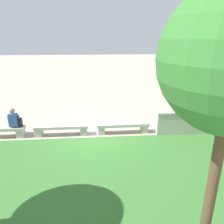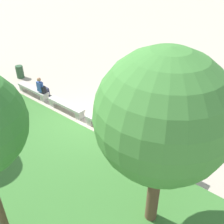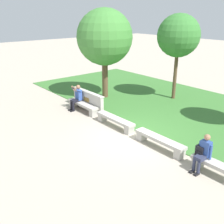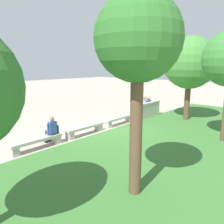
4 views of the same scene
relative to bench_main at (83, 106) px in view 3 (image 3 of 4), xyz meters
The scene contains 11 objects.
ground_plane 3.90m from the bench_main, ahead, with size 80.00×80.00×0.00m, color #B2A593.
grass_strip 5.86m from the bench_main, 48.42° to the left, with size 21.98×8.00×0.03m, color #3D7533.
bench_main is the anchor object (origin of this frame).
bench_near 2.59m from the bench_main, ahead, with size 2.21×0.40×0.45m.
bench_mid 5.18m from the bench_main, ahead, with size 2.21×0.40×0.45m.
backrest_wall_with_plaque 0.40m from the bench_main, 90.00° to the left, with size 2.49×0.24×1.01m.
person_photographer 0.61m from the bench_main, 169.51° to the right, with size 0.47×0.72×1.32m.
person_distant 7.04m from the bench_main, ahead, with size 0.48×0.68×1.26m.
backpack 6.89m from the bench_main, ahead, with size 0.28×0.24×0.43m.
tree_behind_wall 6.50m from the bench_main, 72.64° to the left, with size 2.36×2.36×4.82m.
tree_far_back 4.16m from the bench_main, 115.81° to the left, with size 3.16×3.16×5.11m.
Camera 3 is at (6.93, -7.01, 4.85)m, focal length 42.00 mm.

